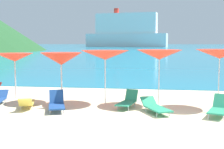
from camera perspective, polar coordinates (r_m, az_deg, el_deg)
name	(u,v)px	position (r m, az deg, el deg)	size (l,w,h in m)	color
ground_plane	(162,86)	(20.08, 9.22, -2.15)	(50.00, 100.00, 0.30)	beige
ocean_water	(159,46)	(237.45, 8.59, 5.19)	(650.00, 440.00, 0.02)	teal
umbrella_1	(15,57)	(15.38, -17.37, 2.99)	(1.72, 1.72, 2.13)	silver
umbrella_2	(61,59)	(13.83, -9.28, 2.84)	(2.00, 2.00, 2.19)	silver
umbrella_3	(105,55)	(13.29, -1.26, 3.56)	(2.05, 2.05, 2.30)	silver
umbrella_4	(159,55)	(13.14, 8.66, 3.60)	(2.09, 2.09, 2.33)	silver
umbrella_5	(220,54)	(13.13, 19.10, 3.55)	(1.99, 1.99, 2.36)	silver
lounge_chair_0	(27,103)	(12.96, -15.34, -4.98)	(1.03, 1.72, 0.54)	#D8BF4C
lounge_chair_7	(57,103)	(12.28, -10.08, -5.21)	(0.99, 1.49, 0.74)	#1E478C
lounge_chair_8	(128,101)	(12.62, 2.87, -4.86)	(0.83, 1.48, 0.67)	#268C66
lounge_chair_10	(155,107)	(11.81, 7.94, -5.87)	(1.27, 1.73, 0.51)	#268C66
lounge_chair_11	(219,108)	(11.83, 18.95, -5.76)	(1.01, 1.56, 0.72)	#268C66
cruise_ship	(126,32)	(186.10, 2.59, 7.76)	(48.91, 15.54, 22.71)	white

